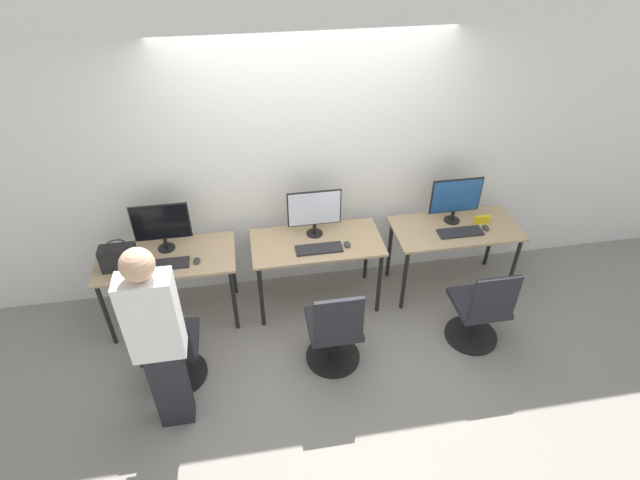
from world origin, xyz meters
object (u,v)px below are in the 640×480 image
Objects in this scene: monitor_left at (161,225)px; monitor_center at (314,211)px; mouse_left at (197,261)px; mouse_center at (347,244)px; office_chair_right at (480,313)px; handbag at (119,257)px; keyboard_right at (460,232)px; office_chair_left at (172,351)px; monitor_right at (456,198)px; keyboard_center at (319,249)px; office_chair_center at (335,334)px; person_left at (158,338)px; keyboard_left at (165,264)px; mouse_right at (486,228)px.

monitor_center is at bearing -0.13° from monitor_left.
mouse_left is 1.35m from mouse_center.
handbag is (-3.07, 0.70, 0.49)m from office_chair_right.
office_chair_left is at bearing -165.67° from keyboard_right.
office_chair_right is at bearing -12.83° from handbag.
monitor_right reaches higher than handbag.
office_chair_left is 0.94m from handbag.
office_chair_right is at bearing -0.08° from office_chair_left.
keyboard_center is 0.48× the size of office_chair_center.
office_chair_center is 1.32m from office_chair_right.
person_left reaches higher than mouse_left.
keyboard_center is at bearing -1.14° from handbag.
monitor_right is at bearing 3.82° from handbag.
monitor_right is (2.45, 0.24, 0.25)m from mouse_left.
person_left is 1.89× the size of office_chair_center.
keyboard_center is (0.00, -0.25, -0.25)m from monitor_center.
office_chair_center is at bearing -151.83° from keyboard_right.
monitor_left reaches higher than keyboard_left.
keyboard_left is at bearing 93.54° from person_left.
monitor_center reaches higher than office_chair_left.
person_left is at bearing -87.14° from monitor_left.
person_left is 1.67m from keyboard_center.
office_chair_right is at bearing -92.69° from keyboard_right.
keyboard_left is 3.00m from mouse_right.
monitor_right is at bearing -0.38° from monitor_center.
mouse_center is 1.15m from monitor_right.
monitor_right is 1.67× the size of handbag.
mouse_left is (0.28, -0.25, -0.25)m from monitor_left.
person_left is 3.94× the size of keyboard_right.
office_chair_right is at bearing -92.05° from monitor_right.
office_chair_center is 1.78× the size of monitor_right.
office_chair_left is 3.07m from mouse_right.
monitor_right reaches higher than keyboard_right.
mouse_center is (0.27, 0.02, 0.01)m from keyboard_center.
mouse_center is at bearing -168.41° from monitor_right.
mouse_center is (1.63, 0.01, 0.01)m from keyboard_left.
office_chair_right reaches higher than keyboard_left.
monitor_left and monitor_right have the same top height.
mouse_left is 0.10× the size of office_chair_left.
office_chair_center is at bearing -145.25° from monitor_right.
office_chair_center is 1.76m from monitor_right.
office_chair_left is 1.73m from monitor_center.
keyboard_left is at bearing -169.90° from monitor_center.
handbag reaches higher than office_chair_right.
monitor_center is (1.37, -0.00, 0.00)m from monitor_left.
monitor_right is 0.33m from keyboard_right.
monitor_center reaches higher than mouse_center.
office_chair_right reaches higher than mouse_right.
office_chair_right is at bearing -15.41° from mouse_left.
office_chair_left is 0.67m from person_left.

